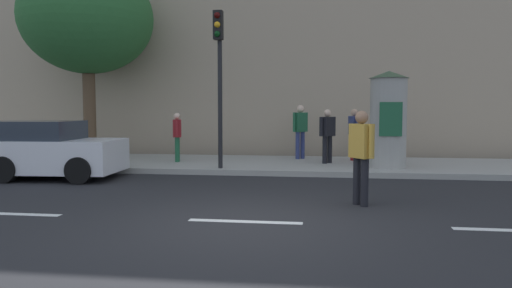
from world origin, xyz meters
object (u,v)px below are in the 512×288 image
object	(u,v)px
pedestrian_in_red_top	(355,130)
pedestrian_with_backpack	(300,127)
pedestrian_with_bag	(327,132)
pedestrian_tallest	(361,150)
pedestrian_near_pole	(177,134)
traffic_light	(219,63)
street_tree	(87,19)
parked_car_silver	(38,150)
poster_column	(388,119)

from	to	relation	value
pedestrian_in_red_top	pedestrian_with_backpack	distance (m)	1.74
pedestrian_with_bag	pedestrian_with_backpack	bearing A→B (deg)	126.53
pedestrian_tallest	pedestrian_near_pole	distance (m)	7.30
traffic_light	street_tree	xyz separation A→B (m)	(-4.94, 2.44, 1.75)
parked_car_silver	pedestrian_with_backpack	bearing A→B (deg)	32.98
pedestrian_tallest	pedestrian_in_red_top	bearing A→B (deg)	87.05
pedestrian_near_pole	pedestrian_with_bag	world-z (taller)	pedestrian_with_bag
pedestrian_tallest	traffic_light	bearing A→B (deg)	132.71
pedestrian_in_red_top	pedestrian_with_bag	distance (m)	1.20
pedestrian_near_pole	pedestrian_with_backpack	bearing A→B (deg)	19.47
traffic_light	parked_car_silver	distance (m)	5.13
pedestrian_near_pole	parked_car_silver	bearing A→B (deg)	-133.75
pedestrian_tallest	street_tree	bearing A→B (deg)	143.66
pedestrian_in_red_top	parked_car_silver	xyz separation A→B (m)	(-8.16, -3.87, -0.39)
traffic_light	pedestrian_with_backpack	bearing A→B (deg)	54.20
traffic_light	pedestrian_in_red_top	size ratio (longest dim) A/B	2.60
poster_column	parked_car_silver	world-z (taller)	poster_column
pedestrian_tallest	pedestrian_near_pole	size ratio (longest dim) A/B	1.16
street_tree	pedestrian_near_pole	size ratio (longest dim) A/B	4.30
poster_column	pedestrian_with_bag	size ratio (longest dim) A/B	1.65
street_tree	pedestrian_with_backpack	distance (m)	7.84
pedestrian_with_bag	pedestrian_tallest	bearing A→B (deg)	-84.36
pedestrian_in_red_top	pedestrian_near_pole	size ratio (longest dim) A/B	1.08
traffic_light	pedestrian_with_backpack	xyz separation A→B (m)	(2.05, 2.84, -1.80)
pedestrian_tallest	pedestrian_in_red_top	xyz separation A→B (m)	(0.32, 6.24, 0.08)
pedestrian_near_pole	traffic_light	bearing A→B (deg)	-42.83
parked_car_silver	poster_column	bearing A→B (deg)	13.85
pedestrian_in_red_top	traffic_light	bearing A→B (deg)	-146.10
poster_column	pedestrian_in_red_top	size ratio (longest dim) A/B	1.64
poster_column	parked_car_silver	xyz separation A→B (m)	(-8.93, -2.20, -0.78)
street_tree	pedestrian_with_bag	world-z (taller)	street_tree
pedestrian_with_bag	parked_car_silver	distance (m)	7.92
pedestrian_tallest	pedestrian_with_backpack	bearing A→B (deg)	101.94
pedestrian_tallest	pedestrian_with_bag	bearing A→B (deg)	95.64
poster_column	pedestrian_with_backpack	xyz separation A→B (m)	(-2.48, 1.98, -0.32)
traffic_light	pedestrian_tallest	size ratio (longest dim) A/B	2.42
pedestrian_tallest	pedestrian_with_backpack	distance (m)	6.70
pedestrian_tallest	pedestrian_near_pole	xyz separation A→B (m)	(-5.08, 5.24, -0.02)
pedestrian_with_backpack	poster_column	bearing A→B (deg)	-38.70
pedestrian_in_red_top	pedestrian_near_pole	world-z (taller)	pedestrian_in_red_top
street_tree	pedestrian_in_red_top	bearing A→B (deg)	0.53
pedestrian_tallest	poster_column	bearing A→B (deg)	76.56
poster_column	pedestrian_with_backpack	size ratio (longest dim) A/B	1.52
street_tree	pedestrian_in_red_top	xyz separation A→B (m)	(8.69, 0.08, -3.62)
pedestrian_in_red_top	pedestrian_tallest	bearing A→B (deg)	-92.95
traffic_light	parked_car_silver	bearing A→B (deg)	-162.97
pedestrian_with_backpack	pedestrian_with_bag	distance (m)	1.43
pedestrian_with_backpack	pedestrian_near_pole	bearing A→B (deg)	-160.53
pedestrian_with_backpack	pedestrian_near_pole	xyz separation A→B (m)	(-3.69, -1.31, -0.17)
street_tree	pedestrian_near_pole	bearing A→B (deg)	-15.49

